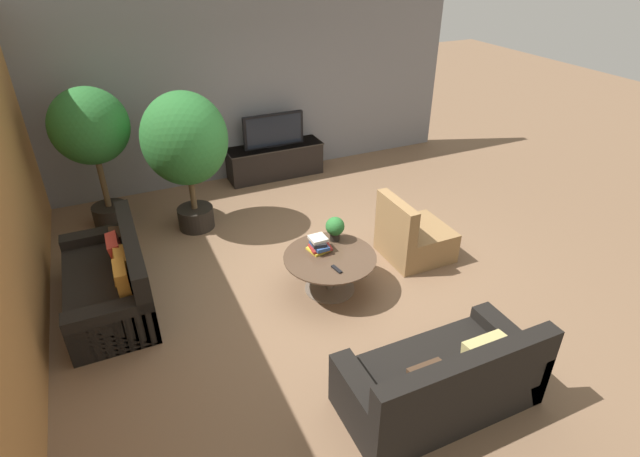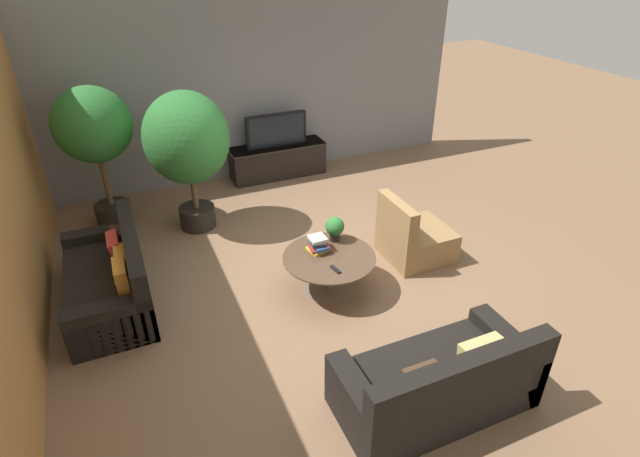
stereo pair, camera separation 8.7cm
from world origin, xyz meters
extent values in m
plane|color=brown|center=(0.00, 0.00, 0.00)|extent=(24.00, 24.00, 0.00)
cube|color=slate|center=(0.00, 3.26, 1.50)|extent=(7.40, 0.12, 3.00)
cube|color=black|center=(0.34, 2.94, 0.27)|extent=(1.60, 0.48, 0.55)
cube|color=#2D2823|center=(0.34, 2.94, 0.54)|extent=(1.63, 0.50, 0.02)
cube|color=black|center=(0.34, 2.94, 0.82)|extent=(1.03, 0.08, 0.55)
cube|color=black|center=(0.34, 2.90, 0.82)|extent=(0.95, 0.00, 0.49)
cube|color=black|center=(0.34, 2.94, 0.56)|extent=(0.31, 0.13, 0.02)
cylinder|color=#756656|center=(-0.18, -0.35, 0.01)|extent=(0.59, 0.59, 0.02)
cylinder|color=#756656|center=(-0.18, -0.35, 0.22)|extent=(0.10, 0.10, 0.44)
cylinder|color=#4C3828|center=(-0.18, -0.35, 0.45)|extent=(1.07, 1.07, 0.02)
cube|color=black|center=(-2.56, 0.41, 0.21)|extent=(0.84, 1.76, 0.42)
cube|color=black|center=(-2.22, 0.41, 0.63)|extent=(0.16, 1.76, 0.42)
cube|color=black|center=(-2.56, 1.19, 0.27)|extent=(0.84, 0.20, 0.54)
cube|color=black|center=(-2.56, -0.37, 0.27)|extent=(0.84, 0.20, 0.54)
cube|color=#422D1E|center=(-2.38, 0.85, 0.55)|extent=(0.16, 0.28, 0.27)
cube|color=#B23328|center=(-2.38, 0.56, 0.58)|extent=(0.18, 0.36, 0.34)
cube|color=orange|center=(-2.38, 0.27, 0.58)|extent=(0.17, 0.35, 0.33)
cube|color=orange|center=(-2.38, -0.02, 0.58)|extent=(0.13, 0.36, 0.32)
cube|color=black|center=(-0.03, -2.23, 0.21)|extent=(1.72, 0.84, 0.42)
cube|color=black|center=(-0.03, -2.57, 0.63)|extent=(1.72, 0.16, 0.42)
cube|color=black|center=(0.73, -2.23, 0.27)|extent=(0.20, 0.84, 0.54)
cube|color=black|center=(-0.79, -2.23, 0.27)|extent=(0.20, 0.84, 0.54)
cube|color=tan|center=(0.25, -2.41, 0.59)|extent=(0.39, 0.16, 0.36)
cube|color=#422D1E|center=(-0.31, -2.41, 0.56)|extent=(0.31, 0.17, 0.29)
cube|color=olive|center=(1.14, -0.16, 0.20)|extent=(0.80, 0.76, 0.40)
cube|color=olive|center=(0.81, -0.16, 0.63)|extent=(0.14, 0.76, 0.46)
cylinder|color=black|center=(-2.38, 2.31, 0.15)|extent=(0.49, 0.49, 0.31)
cylinder|color=brown|center=(-2.38, 2.31, 0.64)|extent=(0.08, 0.08, 0.67)
ellipsoid|color=#286B2D|center=(-2.38, 2.31, 1.48)|extent=(1.01, 1.01, 1.00)
cylinder|color=black|center=(-1.29, 1.75, 0.15)|extent=(0.50, 0.50, 0.31)
cylinder|color=brown|center=(-1.29, 1.75, 0.51)|extent=(0.08, 0.08, 0.41)
ellipsoid|color=#286B2D|center=(-1.29, 1.75, 1.33)|extent=(1.12, 1.12, 1.23)
cylinder|color=black|center=(0.02, -0.05, 0.51)|extent=(0.12, 0.12, 0.09)
sphere|color=#286B2D|center=(0.02, -0.05, 0.65)|extent=(0.23, 0.23, 0.23)
cube|color=gold|center=(-0.25, -0.18, 0.47)|extent=(0.25, 0.25, 0.03)
cube|color=#A32823|center=(-0.23, -0.19, 0.50)|extent=(0.25, 0.21, 0.03)
cube|color=#2D4C84|center=(-0.24, -0.19, 0.53)|extent=(0.16, 0.25, 0.04)
cube|color=#232326|center=(-0.25, -0.18, 0.58)|extent=(0.19, 0.24, 0.04)
cube|color=beige|center=(-0.25, -0.17, 0.61)|extent=(0.19, 0.19, 0.04)
cube|color=black|center=(-0.23, -0.62, 0.47)|extent=(0.07, 0.16, 0.02)
camera|label=1|loc=(-2.25, -4.60, 3.62)|focal=28.00mm
camera|label=2|loc=(-2.17, -4.63, 3.62)|focal=28.00mm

